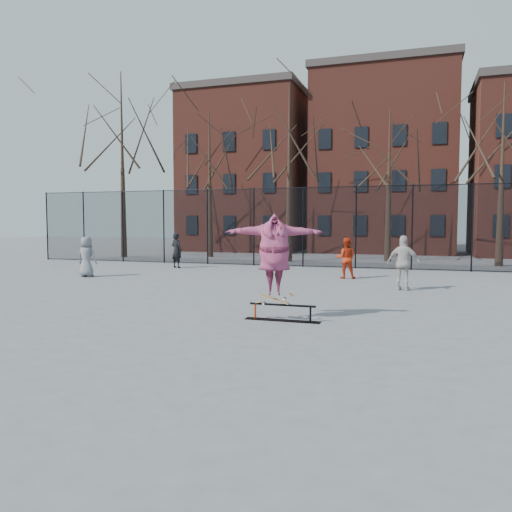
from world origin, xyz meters
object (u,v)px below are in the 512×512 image
(skater, at_px, (274,259))
(bystander_grey, at_px, (87,257))
(bystander_white, at_px, (404,263))
(bystander_black, at_px, (177,250))
(skate_rail, at_px, (282,314))
(skateboard, at_px, (274,301))
(bystander_red, at_px, (346,258))

(skater, relative_size, bystander_grey, 1.38)
(skater, height_order, bystander_white, skater)
(bystander_grey, bearing_deg, bystander_black, -112.20)
(skater, distance_m, bystander_white, 6.74)
(skate_rail, bearing_deg, bystander_grey, 147.91)
(bystander_white, bearing_deg, skateboard, 73.67)
(bystander_grey, bearing_deg, skateboard, 144.55)
(bystander_white, bearing_deg, bystander_grey, 6.69)
(skater, height_order, bystander_grey, skater)
(skate_rail, xyz_separation_m, bystander_black, (-8.36, 11.06, 0.70))
(bystander_grey, relative_size, bystander_white, 0.91)
(skate_rail, relative_size, bystander_grey, 1.07)
(skate_rail, bearing_deg, skateboard, 180.00)
(bystander_red, bearing_deg, bystander_black, -21.14)
(skate_rail, xyz_separation_m, skater, (-0.19, 0.00, 1.27))
(skateboard, height_order, bystander_red, bystander_red)
(bystander_black, distance_m, bystander_red, 8.80)
(bystander_grey, xyz_separation_m, bystander_red, (10.24, 2.75, -0.01))
(bystander_grey, height_order, bystander_black, bystander_black)
(skater, height_order, bystander_black, skater)
(skate_rail, relative_size, skater, 0.77)
(skate_rail, height_order, bystander_black, bystander_black)
(skateboard, relative_size, bystander_white, 0.43)
(bystander_grey, bearing_deg, bystander_white, 176.52)
(skate_rail, bearing_deg, bystander_black, 127.08)
(skater, height_order, bystander_red, skater)
(bystander_white, bearing_deg, bystander_black, -17.00)
(bystander_black, height_order, bystander_red, bystander_black)
(skater, xyz_separation_m, bystander_grey, (-9.84, 6.29, -0.59))
(bystander_red, bearing_deg, bystander_grey, 7.18)
(skateboard, xyz_separation_m, skater, (0.00, -0.00, 0.98))
(bystander_white, bearing_deg, skater, 73.67)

